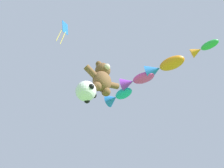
% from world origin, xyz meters
% --- Properties ---
extents(teddy_bear_kite, '(2.38, 1.05, 2.41)m').
position_xyz_m(teddy_bear_kite, '(-0.89, 7.46, 8.90)').
color(teddy_bear_kite, brown).
extents(soccer_ball_kite, '(1.12, 1.12, 1.03)m').
position_xyz_m(soccer_ball_kite, '(-1.66, 7.68, 7.46)').
color(soccer_ball_kite, white).
extents(fish_kite_teal, '(1.29, 2.12, 0.93)m').
position_xyz_m(fish_kite_teal, '(1.47, 8.82, 9.93)').
color(fish_kite_teal, '#19ADB2').
extents(fish_kite_magenta, '(1.74, 2.40, 0.93)m').
position_xyz_m(fish_kite_magenta, '(1.60, 7.15, 10.26)').
color(fish_kite_magenta, '#E53F9E').
extents(fish_kite_tangerine, '(1.81, 2.66, 1.09)m').
position_xyz_m(fish_kite_tangerine, '(2.33, 5.36, 10.54)').
color(fish_kite_tangerine, orange).
extents(fish_kite_emerald, '(0.93, 1.61, 0.59)m').
position_xyz_m(fish_kite_emerald, '(2.85, 2.90, 10.24)').
color(fish_kite_emerald, green).
extents(diamond_kite, '(0.87, 0.71, 2.66)m').
position_xyz_m(diamond_kite, '(-3.71, 8.31, 12.67)').
color(diamond_kite, blue).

